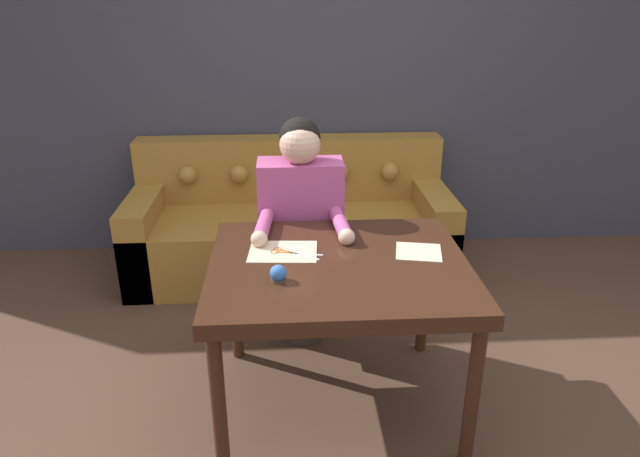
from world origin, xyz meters
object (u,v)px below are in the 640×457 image
(scissors, at_px, (288,253))
(couch, at_px, (291,227))
(person, at_px, (301,231))
(pin_cushion, at_px, (278,274))
(dining_table, at_px, (339,278))

(scissors, bearing_deg, couch, 88.96)
(person, xyz_separation_m, pin_cushion, (-0.12, -0.77, 0.14))
(person, bearing_deg, pin_cushion, -98.49)
(dining_table, xyz_separation_m, couch, (-0.20, 1.51, -0.38))
(couch, distance_m, scissors, 1.48)
(person, bearing_deg, couch, 93.19)
(dining_table, bearing_deg, couch, 97.58)
(dining_table, height_order, person, person)
(scissors, xyz_separation_m, pin_cushion, (-0.04, -0.27, 0.03))
(couch, distance_m, pin_cushion, 1.74)
(dining_table, distance_m, pin_cushion, 0.33)
(dining_table, xyz_separation_m, scissors, (-0.23, 0.10, 0.08))
(dining_table, height_order, couch, couch)
(dining_table, relative_size, person, 0.89)
(dining_table, distance_m, couch, 1.57)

